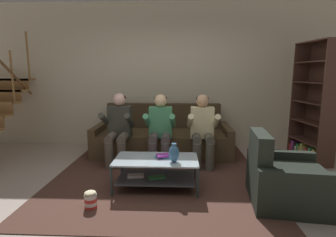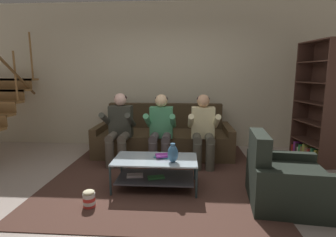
# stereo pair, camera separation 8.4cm
# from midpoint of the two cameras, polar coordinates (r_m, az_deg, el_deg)

# --- Properties ---
(ground) EXTENTS (16.80, 16.80, 0.00)m
(ground) POSITION_cam_midpoint_polar(r_m,az_deg,el_deg) (3.36, -2.45, -16.84)
(ground) COLOR #AE9E95
(back_partition) EXTENTS (8.40, 0.12, 2.90)m
(back_partition) POSITION_cam_midpoint_polar(r_m,az_deg,el_deg) (5.45, 0.31, 9.24)
(back_partition) COLOR beige
(back_partition) RESTS_ON ground
(couch) EXTENTS (2.49, 0.98, 0.92)m
(couch) POSITION_cam_midpoint_polar(r_m,az_deg,el_deg) (4.96, -0.43, -4.33)
(couch) COLOR #4B3A24
(couch) RESTS_ON ground
(person_seated_left) EXTENTS (0.50, 0.58, 1.18)m
(person_seated_left) POSITION_cam_midpoint_polar(r_m,az_deg,el_deg) (4.43, -10.00, -1.57)
(person_seated_left) COLOR brown
(person_seated_left) RESTS_ON ground
(person_seated_middle) EXTENTS (0.50, 0.58, 1.16)m
(person_seated_middle) POSITION_cam_midpoint_polar(r_m,az_deg,el_deg) (4.32, -1.01, -1.80)
(person_seated_middle) COLOR #514849
(person_seated_middle) RESTS_ON ground
(person_seated_right) EXTENTS (0.50, 0.58, 1.16)m
(person_seated_right) POSITION_cam_midpoint_polar(r_m,az_deg,el_deg) (4.31, 8.21, -1.90)
(person_seated_right) COLOR #504D40
(person_seated_right) RESTS_ON ground
(coffee_table) EXTENTS (1.09, 0.60, 0.40)m
(coffee_table) POSITION_cam_midpoint_polar(r_m,az_deg,el_deg) (3.53, -2.18, -10.78)
(coffee_table) COLOR #A8BBC7
(coffee_table) RESTS_ON ground
(area_rug) EXTENTS (3.00, 3.46, 0.01)m
(area_rug) POSITION_cam_midpoint_polar(r_m,az_deg,el_deg) (4.20, -1.23, -11.11)
(area_rug) COLOR #482D25
(area_rug) RESTS_ON ground
(vase) EXTENTS (0.13, 0.13, 0.24)m
(vase) POSITION_cam_midpoint_polar(r_m,az_deg,el_deg) (3.31, 1.79, -7.61)
(vase) COLOR #346189
(vase) RESTS_ON coffee_table
(book_stack) EXTENTS (0.23, 0.19, 0.05)m
(book_stack) POSITION_cam_midpoint_polar(r_m,az_deg,el_deg) (3.51, -0.51, -8.14)
(book_stack) COLOR teal
(book_stack) RESTS_ON coffee_table
(bookshelf) EXTENTS (0.44, 0.89, 2.03)m
(bookshelf) POSITION_cam_midpoint_polar(r_m,az_deg,el_deg) (5.13, 30.04, 0.39)
(bookshelf) COLOR #4F3227
(bookshelf) RESTS_ON ground
(armchair) EXTENTS (0.91, 0.92, 0.84)m
(armchair) POSITION_cam_midpoint_polar(r_m,az_deg,el_deg) (3.40, 24.54, -12.38)
(armchair) COLOR black
(armchair) RESTS_ON ground
(popcorn_tub) EXTENTS (0.14, 0.14, 0.21)m
(popcorn_tub) POSITION_cam_midpoint_polar(r_m,az_deg,el_deg) (3.22, -16.06, -16.46)
(popcorn_tub) COLOR red
(popcorn_tub) RESTS_ON ground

